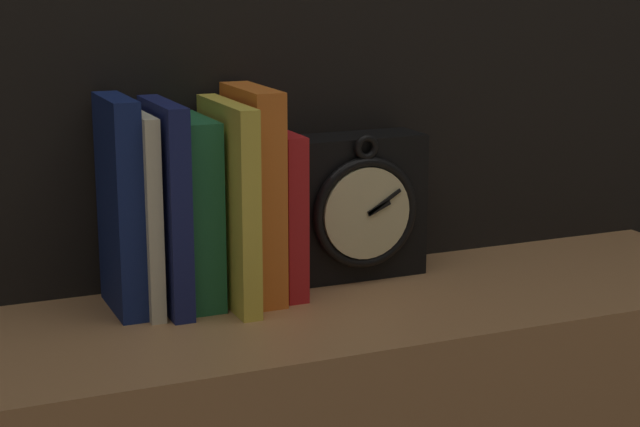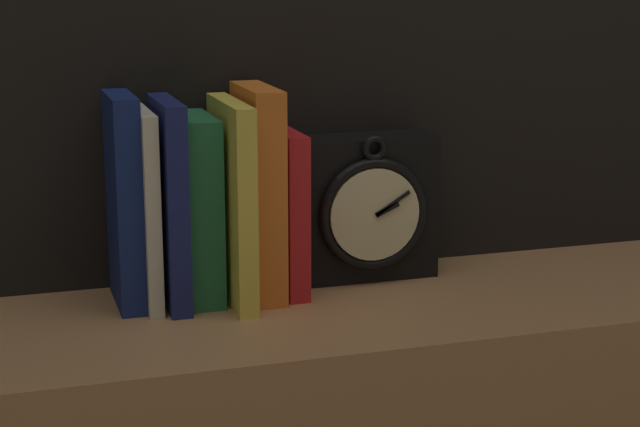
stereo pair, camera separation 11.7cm
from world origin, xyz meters
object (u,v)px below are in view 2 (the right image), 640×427
at_px(book_slot4_yellow, 232,202).
at_px(book_slot0_navy, 124,201).
at_px(book_slot1_cream, 146,208).
at_px(book_slot5_orange, 258,192).
at_px(book_slot2_navy, 169,203).
at_px(book_slot6_red, 286,211).
at_px(book_slot3_green, 198,208).
at_px(clock, 364,207).

bearing_deg(book_slot4_yellow, book_slot0_navy, 169.64).
height_order(book_slot1_cream, book_slot5_orange, book_slot5_orange).
xyz_separation_m(book_slot2_navy, book_slot4_yellow, (0.07, -0.01, -0.00)).
distance_m(book_slot0_navy, book_slot6_red, 0.19).
bearing_deg(book_slot3_green, book_slot0_navy, 178.12).
distance_m(book_slot1_cream, book_slot4_yellow, 0.10).
height_order(book_slot1_cream, book_slot6_red, book_slot1_cream).
xyz_separation_m(clock, book_slot1_cream, (-0.27, -0.02, 0.02)).
relative_size(clock, book_slot3_green, 0.86).
height_order(book_slot0_navy, book_slot6_red, book_slot0_navy).
bearing_deg(clock, book_slot5_orange, -169.80).
height_order(book_slot3_green, book_slot4_yellow, book_slot4_yellow).
xyz_separation_m(book_slot5_orange, book_slot6_red, (0.03, 0.00, -0.03)).
distance_m(book_slot0_navy, book_slot4_yellow, 0.12).
height_order(clock, book_slot4_yellow, book_slot4_yellow).
distance_m(clock, book_slot2_navy, 0.24).
height_order(book_slot0_navy, book_slot2_navy, book_slot0_navy).
distance_m(book_slot2_navy, book_slot4_yellow, 0.07).
relative_size(book_slot5_orange, book_slot6_red, 1.27).
relative_size(clock, book_slot5_orange, 0.75).
bearing_deg(book_slot5_orange, book_slot3_green, 175.46).
bearing_deg(clock, book_slot3_green, -174.71).
relative_size(book_slot0_navy, book_slot6_red, 1.25).
height_order(book_slot2_navy, book_slot4_yellow, book_slot2_navy).
height_order(clock, book_slot1_cream, book_slot1_cream).
bearing_deg(book_slot2_navy, book_slot0_navy, 167.62).
relative_size(book_slot1_cream, book_slot2_navy, 0.95).
bearing_deg(book_slot1_cream, book_slot2_navy, -11.33).
relative_size(book_slot2_navy, book_slot4_yellow, 1.01).
bearing_deg(book_slot2_navy, book_slot5_orange, 1.32).
distance_m(book_slot0_navy, book_slot5_orange, 0.15).
distance_m(book_slot1_cream, book_slot3_green, 0.06).
relative_size(book_slot2_navy, book_slot6_red, 1.22).
bearing_deg(book_slot5_orange, book_slot1_cream, 178.76).
distance_m(book_slot1_cream, book_slot6_red, 0.16).
xyz_separation_m(book_slot4_yellow, book_slot6_red, (0.07, 0.02, -0.02)).
relative_size(book_slot0_navy, book_slot5_orange, 0.98).
bearing_deg(book_slot6_red, book_slot4_yellow, -165.49).
bearing_deg(book_slot1_cream, book_slot5_orange, -1.24).
height_order(book_slot2_navy, book_slot6_red, book_slot2_navy).
relative_size(book_slot2_navy, book_slot5_orange, 0.96).
bearing_deg(book_slot3_green, clock, 5.29).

